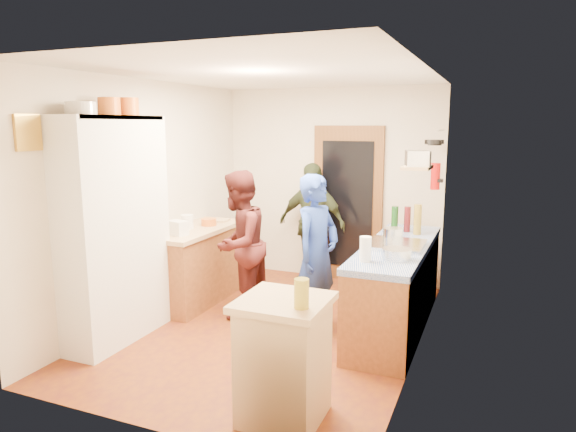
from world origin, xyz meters
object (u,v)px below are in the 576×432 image
Objects in this scene: island_base at (284,363)px; person_hob at (318,255)px; hutch_body at (115,230)px; right_counter_base at (396,289)px; person_left at (243,244)px; person_back at (312,224)px.

person_hob reaches higher than island_base.
right_counter_base is (2.50, 1.30, -0.68)m from hutch_body.
right_counter_base is 1.72m from person_left.
island_base is at bearing 33.26° from person_left.
person_left is at bearing -96.50° from person_back.
hutch_body is 1.00× the size of right_counter_base.
person_hob is (-0.30, 1.59, 0.39)m from island_base.
island_base reaches higher than right_counter_base.
island_base is 0.53× the size of person_hob.
right_counter_base is 2.56× the size of island_base.
island_base is (2.08, -0.71, -0.67)m from hutch_body.
island_base is 3.28m from person_back.
person_hob reaches higher than person_left.
right_counter_base is at bearing 27.47° from hutch_body.
person_left reaches higher than right_counter_base.
hutch_body is at bearing -40.49° from person_left.
hutch_body is 2.29m from island_base.
hutch_body is 2.90m from right_counter_base.
hutch_body reaches higher than island_base.
hutch_body is 1.38m from person_left.
person_back reaches higher than island_base.
island_base is 0.53× the size of person_back.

